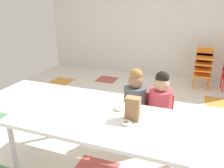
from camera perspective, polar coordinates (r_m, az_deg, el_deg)
ground_plane at (r=3.02m, az=2.24°, el=-11.67°), size 5.30×5.17×0.02m
back_wall at (r=5.09m, az=11.76°, el=15.76°), size 5.30×0.10×2.41m
craft_table at (r=2.06m, az=-3.82°, el=-10.03°), size 1.66×0.79×0.61m
seated_child_near_camera at (r=2.52m, az=6.21°, el=-4.00°), size 0.32×0.31×0.92m
seated_child_middle_seat at (r=2.48m, az=12.76°, el=-4.87°), size 0.32×0.32×0.92m
kid_chair_orange_stack at (r=4.63m, az=23.32°, el=4.62°), size 0.32×0.30×0.80m
paper_bag_brown at (r=1.95m, az=5.58°, el=-6.56°), size 0.13×0.09×0.22m
paper_plate_near_edge at (r=2.14m, az=1.85°, el=-7.02°), size 0.18×0.18×0.01m
donut_powdered_on_plate at (r=2.13m, az=1.85°, el=-6.57°), size 0.11×0.11×0.03m
donut_powdered_loose at (r=1.91m, az=3.75°, el=-10.31°), size 0.10×0.10×0.03m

